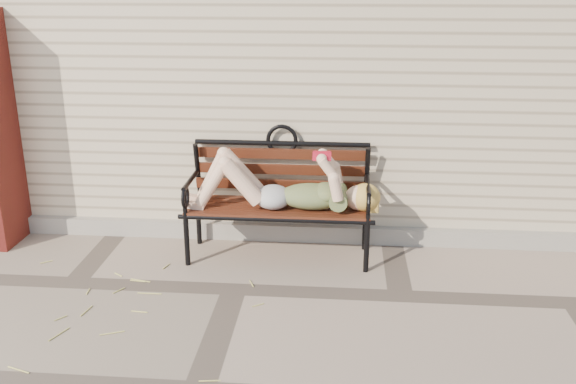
{
  "coord_description": "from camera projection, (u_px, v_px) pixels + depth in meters",
  "views": [
    {
      "loc": [
        0.78,
        -4.3,
        2.28
      ],
      "look_at": [
        0.37,
        0.45,
        0.64
      ],
      "focal_mm": 40.0,
      "sensor_mm": 36.0,
      "label": 1
    }
  ],
  "objects": [
    {
      "name": "ground",
      "position": [
        234.0,
        289.0,
        4.85
      ],
      "size": [
        80.0,
        80.0,
        0.0
      ],
      "primitive_type": "plane",
      "color": "gray",
      "rests_on": "ground"
    },
    {
      "name": "garden_bench",
      "position": [
        279.0,
        186.0,
        5.31
      ],
      "size": [
        1.65,
        0.66,
        1.07
      ],
      "color": "black",
      "rests_on": "ground"
    },
    {
      "name": "reading_woman",
      "position": [
        279.0,
        187.0,
        5.17
      ],
      "size": [
        1.55,
        0.35,
        0.49
      ],
      "color": "#0B444D",
      "rests_on": "ground"
    },
    {
      "name": "house_wall",
      "position": [
        275.0,
        44.0,
        7.19
      ],
      "size": [
        8.0,
        4.0,
        3.0
      ],
      "primitive_type": "cube",
      "color": "#C3B398",
      "rests_on": "ground"
    },
    {
      "name": "straw_scatter",
      "position": [
        120.0,
        302.0,
        4.65
      ],
      "size": [
        2.8,
        1.73,
        0.01
      ],
      "color": "#C6BF60",
      "rests_on": "ground"
    },
    {
      "name": "foundation_strip",
      "position": [
        252.0,
        231.0,
        5.74
      ],
      "size": [
        8.0,
        0.1,
        0.15
      ],
      "primitive_type": "cube",
      "color": "gray",
      "rests_on": "ground"
    }
  ]
}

